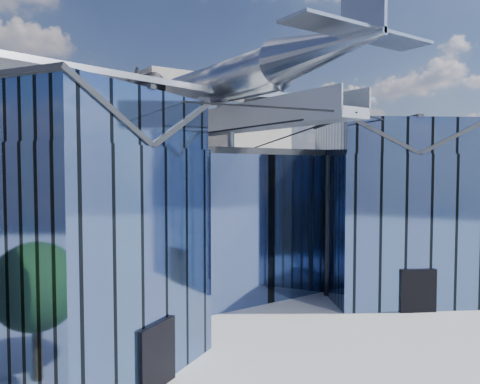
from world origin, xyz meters
TOP-DOWN VIEW (x-y plane):
  - ground_plane at (0.00, 0.00)m, footprint 120.00×120.00m
  - museum at (0.00, 5.82)m, footprint 32.88×24.50m
  - bg_towers at (1.45, 50.49)m, footprint 77.00×24.50m
  - tree_plaza_e at (22.17, 2.12)m, footprint 3.65×3.65m
  - tree_side_e at (26.40, 5.23)m, footprint 4.00×4.00m

SIDE VIEW (x-z plane):
  - ground_plane at x=0.00m, z-range 0.00..0.00m
  - tree_side_e at x=26.40m, z-range 0.86..5.71m
  - tree_plaza_e at x=22.17m, z-range 0.96..6.40m
  - museum at x=0.00m, z-range -3.26..14.34m
  - bg_towers at x=1.45m, z-range -2.99..23.01m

